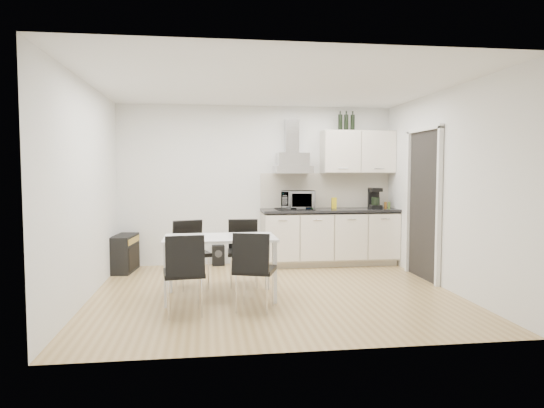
# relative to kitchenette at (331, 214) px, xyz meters

# --- Properties ---
(ground) EXTENTS (4.50, 4.50, 0.00)m
(ground) POSITION_rel_kitchenette_xyz_m (-1.19, -1.73, -0.83)
(ground) COLOR tan
(ground) RESTS_ON ground
(wall_back) EXTENTS (4.50, 0.10, 2.60)m
(wall_back) POSITION_rel_kitchenette_xyz_m (-1.19, 0.27, 0.47)
(wall_back) COLOR white
(wall_back) RESTS_ON ground
(wall_front) EXTENTS (4.50, 0.10, 2.60)m
(wall_front) POSITION_rel_kitchenette_xyz_m (-1.19, -3.73, 0.47)
(wall_front) COLOR white
(wall_front) RESTS_ON ground
(wall_left) EXTENTS (0.10, 4.00, 2.60)m
(wall_left) POSITION_rel_kitchenette_xyz_m (-3.44, -1.73, 0.47)
(wall_left) COLOR white
(wall_left) RESTS_ON ground
(wall_right) EXTENTS (0.10, 4.00, 2.60)m
(wall_right) POSITION_rel_kitchenette_xyz_m (1.06, -1.73, 0.47)
(wall_right) COLOR white
(wall_right) RESTS_ON ground
(ceiling) EXTENTS (4.50, 4.50, 0.00)m
(ceiling) POSITION_rel_kitchenette_xyz_m (-1.19, -1.73, 1.77)
(ceiling) COLOR white
(ceiling) RESTS_ON wall_back
(doorway) EXTENTS (0.08, 1.04, 2.10)m
(doorway) POSITION_rel_kitchenette_xyz_m (1.02, -1.18, 0.22)
(doorway) COLOR white
(doorway) RESTS_ON ground
(kitchenette) EXTENTS (2.22, 0.64, 2.52)m
(kitchenette) POSITION_rel_kitchenette_xyz_m (0.00, 0.00, 0.00)
(kitchenette) COLOR beige
(kitchenette) RESTS_ON ground
(dining_table) EXTENTS (1.34, 0.77, 0.75)m
(dining_table) POSITION_rel_kitchenette_xyz_m (-1.87, -1.87, -0.17)
(dining_table) COLOR white
(dining_table) RESTS_ON ground
(chair_far_left) EXTENTS (0.58, 0.61, 0.88)m
(chair_far_left) POSITION_rel_kitchenette_xyz_m (-2.22, -1.31, -0.39)
(chair_far_left) COLOR black
(chair_far_left) RESTS_ON ground
(chair_far_right) EXTENTS (0.46, 0.52, 0.88)m
(chair_far_right) POSITION_rel_kitchenette_xyz_m (-1.54, -1.28, -0.39)
(chair_far_right) COLOR black
(chair_far_right) RESTS_ON ground
(chair_near_left) EXTENTS (0.50, 0.55, 0.88)m
(chair_near_left) POSITION_rel_kitchenette_xyz_m (-2.27, -2.51, -0.39)
(chair_near_left) COLOR black
(chair_near_left) RESTS_ON ground
(chair_near_right) EXTENTS (0.58, 0.61, 0.88)m
(chair_near_right) POSITION_rel_kitchenette_xyz_m (-1.50, -2.44, -0.39)
(chair_near_right) COLOR black
(chair_near_right) RESTS_ON ground
(guitar_amp) EXTENTS (0.37, 0.70, 0.56)m
(guitar_amp) POSITION_rel_kitchenette_xyz_m (-3.28, -0.13, -0.55)
(guitar_amp) COLOR black
(guitar_amp) RESTS_ON ground
(floor_speaker) EXTENTS (0.20, 0.18, 0.33)m
(floor_speaker) POSITION_rel_kitchenette_xyz_m (-1.84, 0.17, -0.67)
(floor_speaker) COLOR black
(floor_speaker) RESTS_ON ground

